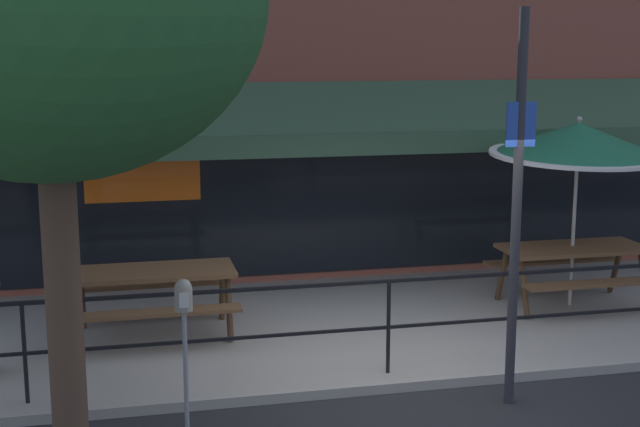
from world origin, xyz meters
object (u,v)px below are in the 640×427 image
at_px(picnic_table_left, 154,283).
at_px(picnic_table_centre, 573,259).
at_px(parking_meter_near, 184,311).
at_px(street_sign_pole, 517,207).
at_px(patio_umbrella_centre, 578,141).

bearing_deg(picnic_table_left, picnic_table_centre, 0.28).
xyz_separation_m(picnic_table_left, picnic_table_centre, (5.15, 0.02, 0.00)).
bearing_deg(picnic_table_centre, parking_meter_near, -152.53).
bearing_deg(street_sign_pole, picnic_table_left, 142.43).
xyz_separation_m(picnic_table_left, street_sign_pole, (3.18, -2.45, 1.18)).
bearing_deg(picnic_table_centre, picnic_table_left, -179.72).
height_order(picnic_table_left, parking_meter_near, parking_meter_near).
height_order(picnic_table_left, street_sign_pole, street_sign_pole).
xyz_separation_m(picnic_table_centre, parking_meter_near, (-5.00, -2.60, 0.44)).
height_order(picnic_table_centre, parking_meter_near, parking_meter_near).
bearing_deg(parking_meter_near, picnic_table_left, 93.44).
relative_size(patio_umbrella_centre, street_sign_pole, 0.65).
height_order(picnic_table_left, patio_umbrella_centre, patio_umbrella_centre).
xyz_separation_m(picnic_table_centre, street_sign_pole, (-1.97, -2.47, 1.18)).
height_order(parking_meter_near, street_sign_pole, street_sign_pole).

